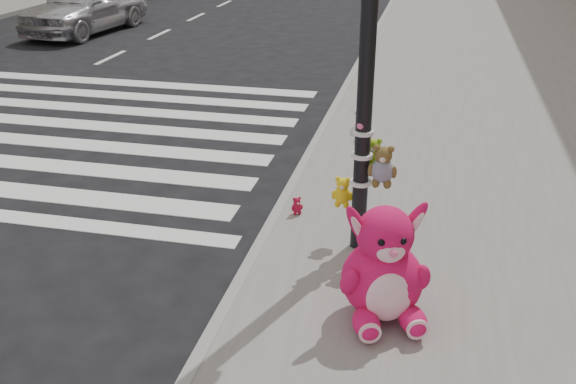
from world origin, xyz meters
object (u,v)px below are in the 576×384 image
(pink_bunny, at_px, (384,272))
(red_teddy, at_px, (297,206))
(signal_pole, at_px, (368,98))
(car_silver_far, at_px, (85,6))

(pink_bunny, relative_size, red_teddy, 5.17)
(red_teddy, bearing_deg, signal_pole, -69.74)
(red_teddy, bearing_deg, car_silver_far, 94.80)
(pink_bunny, xyz_separation_m, car_silver_far, (-9.62, 12.31, 0.15))
(red_teddy, distance_m, car_silver_far, 13.47)
(signal_pole, height_order, car_silver_far, signal_pole)
(signal_pole, relative_size, red_teddy, 18.22)
(car_silver_far, bearing_deg, red_teddy, -44.76)
(signal_pole, xyz_separation_m, pink_bunny, (0.34, -1.24, -1.19))
(signal_pole, distance_m, red_teddy, 1.85)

